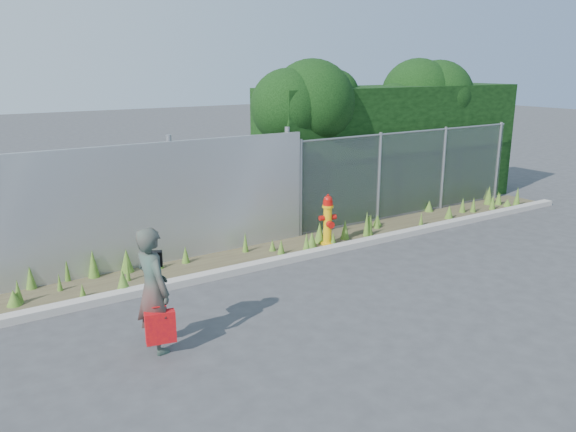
{
  "coord_description": "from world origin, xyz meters",
  "views": [
    {
      "loc": [
        -5.34,
        -6.34,
        3.49
      ],
      "look_at": [
        -0.3,
        1.4,
        1.0
      ],
      "focal_mm": 35.0,
      "sensor_mm": 36.0,
      "label": 1
    }
  ],
  "objects": [
    {
      "name": "red_tote_bag",
      "position": [
        -3.23,
        -0.23,
        0.39
      ],
      "size": [
        0.37,
        0.13,
        0.48
      ],
      "rotation": [
        0.0,
        0.0,
        -0.23
      ],
      "color": "#9E0915"
    },
    {
      "name": "hedge",
      "position": [
        4.34,
        4.03,
        2.03
      ],
      "size": [
        7.69,
        2.29,
        3.67
      ],
      "color": "black",
      "rests_on": "ground"
    },
    {
      "name": "corrugated_fence",
      "position": [
        -3.25,
        3.01,
        1.1
      ],
      "size": [
        8.5,
        0.21,
        2.3
      ],
      "color": "#A2A4A9",
      "rests_on": "ground"
    },
    {
      "name": "woman",
      "position": [
        -3.22,
        -0.03,
        0.81
      ],
      "size": [
        0.47,
        0.64,
        1.61
      ],
      "primitive_type": "imported",
      "rotation": [
        0.0,
        0.0,
        1.73
      ],
      "color": "#106956",
      "rests_on": "ground"
    },
    {
      "name": "fire_hydrant",
      "position": [
        1.16,
        2.2,
        0.51
      ],
      "size": [
        0.35,
        0.31,
        1.04
      ],
      "rotation": [
        0.0,
        0.0,
        -0.21
      ],
      "color": "#E9AF0C",
      "rests_on": "ground"
    },
    {
      "name": "weed_strip",
      "position": [
        0.21,
        2.47,
        0.14
      ],
      "size": [
        16.0,
        1.32,
        0.54
      ],
      "color": "#494029",
      "rests_on": "ground"
    },
    {
      "name": "chainlink_fence",
      "position": [
        4.25,
        3.0,
        1.03
      ],
      "size": [
        6.5,
        0.07,
        2.05
      ],
      "color": "gray",
      "rests_on": "ground"
    },
    {
      "name": "ground",
      "position": [
        0.0,
        0.0,
        0.0
      ],
      "size": [
        80.0,
        80.0,
        0.0
      ],
      "primitive_type": "plane",
      "color": "#393A3C",
      "rests_on": "ground"
    },
    {
      "name": "black_shoulder_bag",
      "position": [
        -3.14,
        0.18,
        1.13
      ],
      "size": [
        0.26,
        0.11,
        0.19
      ],
      "rotation": [
        0.0,
        0.0,
        -0.42
      ],
      "color": "black"
    },
    {
      "name": "curb",
      "position": [
        0.0,
        1.8,
        0.06
      ],
      "size": [
        16.0,
        0.22,
        0.12
      ],
      "primitive_type": "cube",
      "color": "#A8A098",
      "rests_on": "ground"
    }
  ]
}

